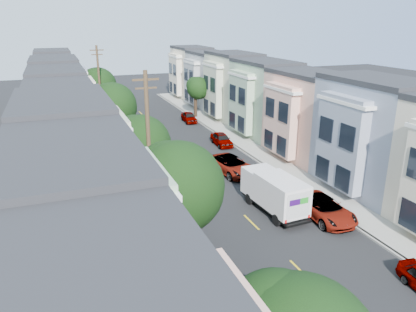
% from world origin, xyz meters
% --- Properties ---
extents(ground, '(160.00, 160.00, 0.00)m').
position_xyz_m(ground, '(0.00, 0.00, 0.00)').
color(ground, black).
rests_on(ground, ground).
extents(road_slab, '(12.00, 70.00, 0.02)m').
position_xyz_m(road_slab, '(0.00, 15.00, 0.01)').
color(road_slab, black).
rests_on(road_slab, ground).
extents(curb_left, '(0.30, 70.00, 0.15)m').
position_xyz_m(curb_left, '(-6.05, 15.00, 0.07)').
color(curb_left, gray).
rests_on(curb_left, ground).
extents(curb_right, '(0.30, 70.00, 0.15)m').
position_xyz_m(curb_right, '(6.05, 15.00, 0.07)').
color(curb_right, gray).
rests_on(curb_right, ground).
extents(sidewalk_left, '(2.60, 70.00, 0.15)m').
position_xyz_m(sidewalk_left, '(-7.35, 15.00, 0.07)').
color(sidewalk_left, gray).
rests_on(sidewalk_left, ground).
extents(sidewalk_right, '(2.60, 70.00, 0.15)m').
position_xyz_m(sidewalk_right, '(7.35, 15.00, 0.07)').
color(sidewalk_right, gray).
rests_on(sidewalk_right, ground).
extents(centerline, '(0.12, 70.00, 0.01)m').
position_xyz_m(centerline, '(0.00, 15.00, 0.00)').
color(centerline, gold).
rests_on(centerline, ground).
extents(townhouse_row_left, '(5.00, 70.00, 8.50)m').
position_xyz_m(townhouse_row_left, '(-11.15, 15.00, 0.00)').
color(townhouse_row_left, '#ECAE98').
rests_on(townhouse_row_left, ground).
extents(townhouse_row_right, '(5.00, 70.00, 8.50)m').
position_xyz_m(townhouse_row_right, '(11.15, 15.00, 0.00)').
color(townhouse_row_right, '#ECAE98').
rests_on(townhouse_row_right, ground).
extents(tree_b, '(4.70, 4.70, 7.41)m').
position_xyz_m(tree_b, '(-6.30, -3.91, 5.04)').
color(tree_b, black).
rests_on(tree_b, ground).
extents(tree_c, '(4.27, 4.27, 6.81)m').
position_xyz_m(tree_c, '(-6.30, 5.03, 4.65)').
color(tree_c, black).
rests_on(tree_c, ground).
extents(tree_d, '(4.70, 4.70, 7.21)m').
position_xyz_m(tree_d, '(-6.30, 18.18, 4.84)').
color(tree_d, black).
rests_on(tree_d, ground).
extents(tree_e, '(4.65, 4.65, 7.36)m').
position_xyz_m(tree_e, '(-6.30, 30.83, 5.01)').
color(tree_e, black).
rests_on(tree_e, ground).
extents(tree_far_r, '(3.10, 3.10, 5.63)m').
position_xyz_m(tree_far_r, '(6.89, 30.51, 4.03)').
color(tree_far_r, black).
rests_on(tree_far_r, ground).
extents(utility_pole_near, '(1.60, 0.26, 10.00)m').
position_xyz_m(utility_pole_near, '(-6.30, 2.00, 5.15)').
color(utility_pole_near, '#42301E').
rests_on(utility_pole_near, ground).
extents(utility_pole_far, '(1.60, 0.26, 10.00)m').
position_xyz_m(utility_pole_far, '(-6.30, 28.00, 5.15)').
color(utility_pole_far, '#42301E').
rests_on(utility_pole_far, ground).
extents(fedex_truck, '(2.21, 5.73, 2.75)m').
position_xyz_m(fedex_truck, '(2.21, 0.97, 1.53)').
color(fedex_truck, silver).
rests_on(fedex_truck, ground).
extents(lead_sedan, '(3.36, 5.80, 1.52)m').
position_xyz_m(lead_sedan, '(2.47, 8.90, 0.76)').
color(lead_sedan, black).
rests_on(lead_sedan, ground).
extents(parked_left_b, '(2.36, 4.90, 1.35)m').
position_xyz_m(parked_left_b, '(-4.90, -6.72, 0.67)').
color(parked_left_b, black).
rests_on(parked_left_b, ground).
extents(parked_left_c, '(2.05, 4.37, 1.28)m').
position_xyz_m(parked_left_c, '(-4.90, -0.29, 0.64)').
color(parked_left_c, '#989899').
rests_on(parked_left_c, ground).
extents(parked_left_d, '(2.49, 5.30, 1.47)m').
position_xyz_m(parked_left_d, '(-4.90, 10.29, 0.73)').
color(parked_left_d, '#5C150F').
rests_on(parked_left_d, ground).
extents(parked_right_b, '(2.50, 5.26, 1.45)m').
position_xyz_m(parked_right_b, '(4.90, -1.21, 0.73)').
color(parked_right_b, silver).
rests_on(parked_right_b, ground).
extents(parked_right_c, '(1.79, 4.21, 1.34)m').
position_xyz_m(parked_right_c, '(4.90, 16.99, 0.67)').
color(parked_right_c, black).
rests_on(parked_right_c, ground).
extents(parked_right_d, '(1.80, 4.13, 1.31)m').
position_xyz_m(parked_right_d, '(4.90, 28.28, 0.66)').
color(parked_right_d, black).
rests_on(parked_right_d, ground).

